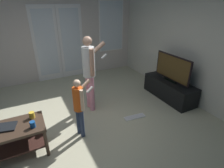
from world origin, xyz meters
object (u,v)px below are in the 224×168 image
Objects in this scene: tv_stand at (169,89)px; flat_screen_tv at (172,68)px; coffee_table at (15,135)px; person_adult at (89,68)px; laptop_closed at (5,127)px; cup_by_laptop at (32,115)px; cup_near_edge at (33,124)px; person_child at (79,103)px; loose_keyboard at (135,117)px.

tv_stand is 1.30× the size of flat_screen_tv.
coffee_table is 0.55× the size of person_adult.
laptop_closed is at bearing -175.41° from tv_stand.
cup_near_edge is at bearing -92.50° from cup_by_laptop.
laptop_closed is at bearing -175.35° from flat_screen_tv.
coffee_table is 0.64× the size of tv_stand.
coffee_table is 0.19m from laptop_closed.
person_child is 0.75m from cup_near_edge.
flat_screen_tv is at bearing -12.51° from person_adult.
person_adult reaches higher than loose_keyboard.
coffee_table is at bearing 179.72° from person_child.
person_child is 1.11m from laptop_closed.
person_child is at bearing 9.48° from cup_near_edge.
flat_screen_tv is 3.05m from cup_by_laptop.
cup_near_edge is (-1.20, -0.86, -0.39)m from person_adult.
loose_keyboard is 4.44× the size of cup_by_laptop.
loose_keyboard is (1.12, -0.01, -0.63)m from person_child.
laptop_closed is (-1.10, 0.05, -0.12)m from person_child.
coffee_table is 1.04m from person_child.
cup_near_edge is (0.37, -0.17, 0.04)m from laptop_closed.
tv_stand is 3.06m from cup_by_laptop.
cup_by_laptop is at bearing -176.28° from flat_screen_tv.
loose_keyboard is (-1.19, -0.33, -0.74)m from flat_screen_tv.
tv_stand is at bearing 5.43° from coffee_table.
person_adult reaches higher than flat_screen_tv.
tv_stand is at bearing 17.19° from laptop_closed.
cup_near_edge is at bearing -25.70° from coffee_table.
loose_keyboard is at bearing -4.12° from cup_by_laptop.
laptop_closed is (-3.41, -0.28, -0.24)m from flat_screen_tv.
coffee_table is 2.81× the size of laptop_closed.
person_child is 1.28m from loose_keyboard.
flat_screen_tv is (-0.00, 0.00, 0.53)m from tv_stand.
person_child is (1.00, -0.00, 0.27)m from coffee_table.
cup_by_laptop is (0.38, 0.08, 0.04)m from laptop_closed.
coffee_table is at bearing -156.29° from cup_by_laptop.
person_adult is 1.52m from cup_near_edge.
person_child is 10.48× the size of cup_by_laptop.
flat_screen_tv is 0.65× the size of person_adult.
person_child is at bearing -122.47° from person_adult.
coffee_table is 2.15m from loose_keyboard.
cup_by_laptop reaches higher than cup_near_edge.
loose_keyboard is at bearing -48.60° from person_adult.
laptop_closed is (-0.10, 0.04, 0.15)m from coffee_table.
laptop_closed reaches higher than loose_keyboard.
coffee_table is at bearing 154.30° from cup_near_edge.
tv_stand is at bearing 7.88° from person_child.
person_adult reaches higher than cup_by_laptop.
coffee_table reaches higher than tv_stand.
cup_by_laptop is (-3.04, -0.19, 0.33)m from tv_stand.
coffee_table is at bearing -153.62° from person_adult.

